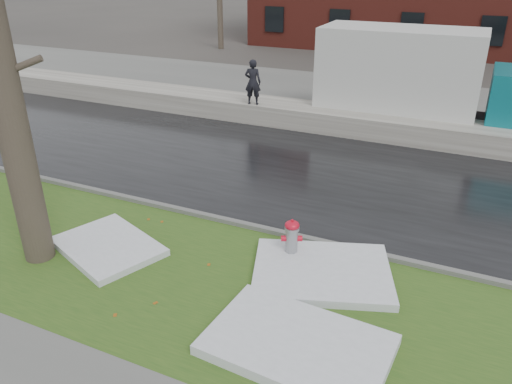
% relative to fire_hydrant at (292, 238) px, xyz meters
% --- Properties ---
extents(ground, '(120.00, 120.00, 0.00)m').
position_rel_fire_hydrant_xyz_m(ground, '(-1.37, -0.24, -0.51)').
color(ground, '#47423D').
rests_on(ground, ground).
extents(verge, '(60.00, 4.50, 0.04)m').
position_rel_fire_hydrant_xyz_m(verge, '(-1.37, -1.49, -0.49)').
color(verge, '#2A4F1A').
rests_on(verge, ground).
extents(road, '(60.00, 7.00, 0.03)m').
position_rel_fire_hydrant_xyz_m(road, '(-1.37, 4.26, -0.50)').
color(road, black).
rests_on(road, ground).
extents(parking_lot, '(60.00, 9.00, 0.03)m').
position_rel_fire_hydrant_xyz_m(parking_lot, '(-1.37, 12.76, -0.50)').
color(parking_lot, slate).
rests_on(parking_lot, ground).
extents(curb, '(60.00, 0.15, 0.14)m').
position_rel_fire_hydrant_xyz_m(curb, '(-1.37, 0.76, -0.44)').
color(curb, slate).
rests_on(curb, ground).
extents(snowbank, '(60.00, 1.60, 0.75)m').
position_rel_fire_hydrant_xyz_m(snowbank, '(-1.37, 8.46, -0.14)').
color(snowbank, '#B7B3A7').
rests_on(snowbank, ground).
extents(fire_hydrant, '(0.43, 0.42, 0.88)m').
position_rel_fire_hydrant_xyz_m(fire_hydrant, '(0.00, 0.00, 0.00)').
color(fire_hydrant, gray).
rests_on(fire_hydrant, verge).
extents(tree, '(1.35, 1.53, 7.23)m').
position_rel_fire_hydrant_xyz_m(tree, '(-4.69, -2.10, 3.17)').
color(tree, brown).
rests_on(tree, verge).
extents(box_truck, '(10.32, 2.55, 3.44)m').
position_rel_fire_hydrant_xyz_m(box_truck, '(1.27, 9.76, 1.31)').
color(box_truck, black).
rests_on(box_truck, ground).
extents(worker, '(0.65, 0.51, 1.60)m').
position_rel_fire_hydrant_xyz_m(worker, '(-4.53, 7.86, 1.04)').
color(worker, black).
rests_on(worker, snowbank).
extents(snow_patch_near, '(3.11, 2.74, 0.16)m').
position_rel_fire_hydrant_xyz_m(snow_patch_near, '(0.77, -0.34, -0.39)').
color(snow_patch_near, silver).
rests_on(snow_patch_near, verge).
extents(snow_patch_far, '(2.63, 2.29, 0.14)m').
position_rel_fire_hydrant_xyz_m(snow_patch_far, '(-3.60, -1.31, -0.40)').
color(snow_patch_far, silver).
rests_on(snow_patch_far, verge).
extents(snow_patch_side, '(2.91, 1.98, 0.18)m').
position_rel_fire_hydrant_xyz_m(snow_patch_side, '(1.03, -2.41, -0.38)').
color(snow_patch_side, silver).
rests_on(snow_patch_side, verge).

